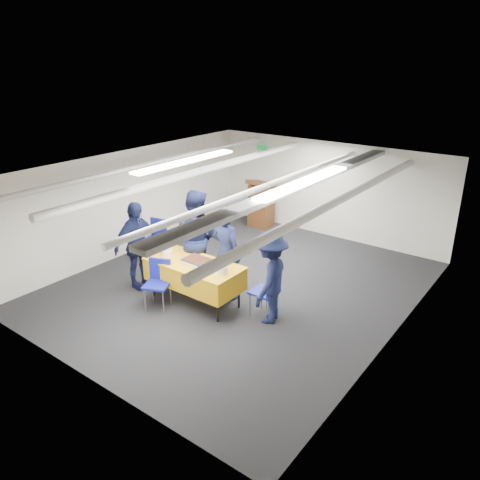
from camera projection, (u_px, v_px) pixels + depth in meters
name	position (u px, v px, depth m)	size (l,w,h in m)	color
ground	(240.00, 285.00, 9.09)	(7.00, 7.00, 0.00)	black
room_shell	(257.00, 192.00, 8.67)	(6.00, 7.00, 2.30)	silver
serving_table	(194.00, 273.00, 8.30)	(1.78, 0.83, 0.77)	black
sheet_cake	(197.00, 261.00, 8.19)	(0.49, 0.37, 0.09)	white
plate_stack_left	(167.00, 252.00, 8.50)	(0.19, 0.19, 0.16)	white
plate_stack_right	(221.00, 269.00, 7.78)	(0.21, 0.21, 0.18)	white
podium	(261.00, 203.00, 12.02)	(0.62, 0.53, 1.25)	brown
chair_near	(159.00, 278.00, 8.18)	(0.55, 0.55, 0.87)	gray
chair_right	(268.00, 289.00, 7.82)	(0.43, 0.43, 0.87)	gray
chair_left	(156.00, 234.00, 10.18)	(0.50, 0.50, 0.87)	gray
sailor_a	(226.00, 253.00, 8.37)	(0.63, 0.42, 1.74)	black
sailor_b	(195.00, 238.00, 8.84)	(0.92, 0.72, 1.89)	black
sailor_c	(137.00, 245.00, 8.77)	(0.99, 0.41, 1.69)	black
sailor_d	(270.00, 278.00, 7.63)	(1.02, 0.59, 1.58)	black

